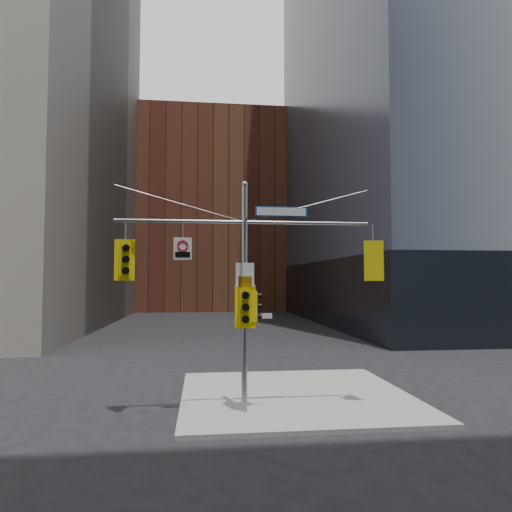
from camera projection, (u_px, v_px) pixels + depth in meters
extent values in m
plane|color=black|center=(251.00, 439.00, 12.02)|extent=(160.00, 160.00, 0.00)
cube|color=gray|center=(295.00, 395.00, 16.22)|extent=(8.00, 8.00, 0.15)
cube|color=black|center=(487.00, 292.00, 47.17)|extent=(36.40, 36.40, 6.00)
cube|color=brown|center=(211.00, 217.00, 70.29)|extent=(26.00, 20.00, 28.00)
cylinder|color=gray|center=(245.00, 299.00, 14.19)|extent=(0.18, 0.18, 7.20)
sphere|color=gray|center=(245.00, 184.00, 14.38)|extent=(0.20, 0.20, 0.20)
cylinder|color=gray|center=(180.00, 221.00, 14.09)|extent=(4.00, 0.11, 0.11)
cylinder|color=gray|center=(307.00, 223.00, 14.55)|extent=(4.00, 0.11, 0.11)
cylinder|color=gray|center=(246.00, 221.00, 13.97)|extent=(0.10, 0.70, 0.10)
cylinder|color=gray|center=(180.00, 204.00, 14.12)|extent=(4.00, 0.02, 1.12)
cylinder|color=gray|center=(307.00, 206.00, 14.58)|extent=(4.00, 0.02, 1.12)
cube|color=yellow|center=(125.00, 260.00, 13.83)|extent=(0.38, 0.31, 1.03)
cube|color=yellow|center=(125.00, 260.00, 14.00)|extent=(0.60, 0.19, 1.27)
cylinder|color=black|center=(126.00, 248.00, 13.67)|extent=(0.25, 0.21, 0.22)
cylinder|color=black|center=(126.00, 248.00, 13.74)|extent=(0.18, 0.07, 0.19)
cylinder|color=black|center=(126.00, 259.00, 13.65)|extent=(0.25, 0.21, 0.22)
cylinder|color=black|center=(125.00, 259.00, 13.72)|extent=(0.18, 0.07, 0.19)
cylinder|color=black|center=(126.00, 271.00, 13.63)|extent=(0.25, 0.21, 0.22)
cylinder|color=black|center=(125.00, 271.00, 13.70)|extent=(0.18, 0.07, 0.19)
cube|color=yellow|center=(373.00, 261.00, 14.74)|extent=(0.39, 0.31, 1.04)
cube|color=yellow|center=(374.00, 261.00, 14.56)|extent=(0.61, 0.19, 1.29)
cylinder|color=black|center=(372.00, 251.00, 14.96)|extent=(0.25, 0.21, 0.22)
cylinder|color=black|center=(373.00, 250.00, 14.88)|extent=(0.19, 0.07, 0.19)
cylinder|color=black|center=(372.00, 261.00, 14.94)|extent=(0.25, 0.21, 0.22)
cylinder|color=black|center=(373.00, 261.00, 14.86)|extent=(0.19, 0.07, 0.19)
cylinder|color=black|center=(372.00, 272.00, 14.92)|extent=(0.25, 0.21, 0.22)
cylinder|color=black|center=(373.00, 272.00, 14.84)|extent=(0.19, 0.07, 0.19)
cube|color=yellow|center=(253.00, 306.00, 14.21)|extent=(0.22, 0.31, 0.96)
cylinder|color=black|center=(259.00, 296.00, 14.25)|extent=(0.15, 0.20, 0.20)
cylinder|color=black|center=(257.00, 296.00, 14.24)|extent=(0.02, 0.17, 0.17)
cylinder|color=black|center=(259.00, 306.00, 14.23)|extent=(0.15, 0.20, 0.20)
cylinder|color=black|center=(257.00, 306.00, 14.22)|extent=(0.02, 0.17, 0.17)
cylinder|color=black|center=(259.00, 317.00, 14.21)|extent=(0.15, 0.20, 0.20)
cylinder|color=#0CE559|center=(257.00, 317.00, 14.21)|extent=(0.02, 0.17, 0.17)
cube|color=yellow|center=(245.00, 307.00, 13.90)|extent=(0.36, 0.27, 1.08)
cube|color=yellow|center=(245.00, 306.00, 14.09)|extent=(0.64, 0.08, 1.34)
cylinder|color=black|center=(246.00, 295.00, 13.72)|extent=(0.24, 0.18, 0.23)
cylinder|color=black|center=(246.00, 295.00, 13.80)|extent=(0.20, 0.03, 0.20)
cylinder|color=black|center=(246.00, 307.00, 13.70)|extent=(0.24, 0.18, 0.23)
cylinder|color=black|center=(246.00, 307.00, 13.78)|extent=(0.20, 0.03, 0.20)
cylinder|color=black|center=(246.00, 319.00, 13.68)|extent=(0.24, 0.18, 0.23)
cylinder|color=black|center=(245.00, 319.00, 13.76)|extent=(0.20, 0.03, 0.20)
cube|color=#104094|center=(281.00, 212.00, 14.47)|extent=(1.68, 0.09, 0.33)
cube|color=silver|center=(281.00, 212.00, 14.45)|extent=(1.58, 0.06, 0.25)
cube|color=silver|center=(183.00, 249.00, 14.03)|extent=(0.55, 0.08, 0.69)
torus|color=#B20A0A|center=(183.00, 246.00, 14.02)|extent=(0.34, 0.08, 0.34)
cube|color=black|center=(183.00, 254.00, 14.00)|extent=(0.46, 0.05, 0.17)
cube|color=silver|center=(245.00, 275.00, 14.11)|extent=(0.57, 0.10, 0.75)
cube|color=#D88C00|center=(245.00, 282.00, 14.08)|extent=(0.41, 0.06, 0.33)
cube|color=silver|center=(259.00, 316.00, 14.22)|extent=(0.84, 0.04, 0.17)
cube|color=#145926|center=(243.00, 318.00, 14.60)|extent=(0.12, 0.79, 0.16)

